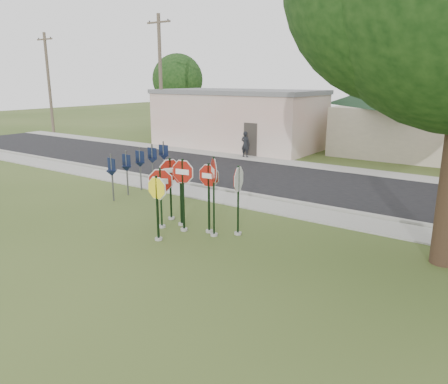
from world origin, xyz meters
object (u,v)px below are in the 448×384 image
Objects in this scene: utility_pole_near at (161,79)px; pedestrian at (245,144)px; stop_sign_left at (161,190)px; stop_sign_center at (183,185)px; stop_sign_yellow at (157,201)px.

pedestrian is (8.02, -0.84, -4.08)m from utility_pole_near.
stop_sign_center is at bearing 12.88° from stop_sign_left.
stop_sign_yellow is 0.99× the size of stop_sign_left.
utility_pole_near is at bearing 132.83° from stop_sign_left.
utility_pole_near reaches higher than stop_sign_center.
utility_pole_near is (-13.75, 14.98, 3.65)m from stop_sign_yellow.
pedestrian is (-5.73, 14.15, -0.42)m from stop_sign_yellow.
utility_pole_near is at bearing 135.01° from stop_sign_center.
stop_sign_left is at bearing 127.99° from stop_sign_yellow.
stop_sign_left is (-0.75, 0.96, 0.03)m from stop_sign_yellow.
stop_sign_yellow is at bearing 112.26° from pedestrian.
utility_pole_near is at bearing 132.54° from stop_sign_yellow.
utility_pole_near is (-13.84, 13.83, 3.36)m from stop_sign_center.
stop_sign_yellow is at bearing -94.31° from stop_sign_center.
stop_sign_center reaches higher than stop_sign_left.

